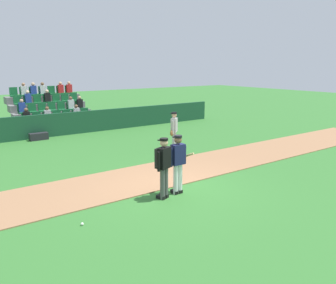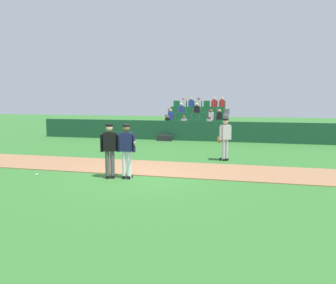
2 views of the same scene
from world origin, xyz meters
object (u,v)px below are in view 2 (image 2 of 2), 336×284
Objects in this scene: runner_grey_jersey at (225,138)px; equipment_bag at (165,138)px; batter_navy_jersey at (127,149)px; baseball at (37,175)px; umpire_home_plate at (110,148)px.

runner_grey_jersey reaches higher than equipment_bag.
runner_grey_jersey is at bearing 55.06° from batter_navy_jersey.
equipment_bag reaches higher than baseball.
umpire_home_plate is 5.26m from runner_grey_jersey.
runner_grey_jersey is 1.96× the size of equipment_bag.
baseball is 10.46m from equipment_bag.
equipment_bag is (-1.34, 9.97, -0.79)m from batter_navy_jersey.
batter_navy_jersey is 1.00× the size of umpire_home_plate.
batter_navy_jersey is 0.56m from umpire_home_plate.
baseball is (-3.09, -0.34, -0.93)m from batter_navy_jersey.
baseball is at bearing -99.68° from equipment_bag.
batter_navy_jersey and runner_grey_jersey have the same top height.
runner_grey_jersey is 23.78× the size of baseball.
batter_navy_jersey is at bearing 6.29° from baseball.
runner_grey_jersey reaches higher than baseball.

